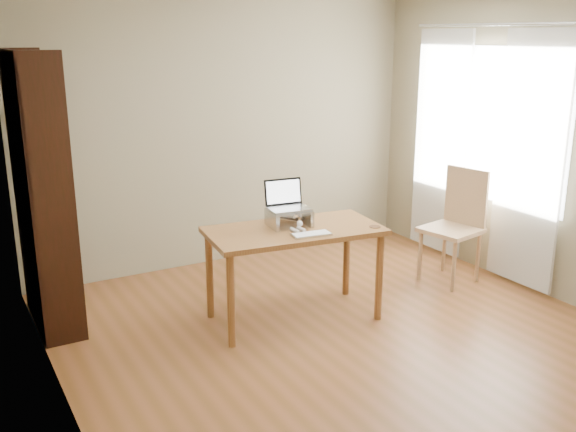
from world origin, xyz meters
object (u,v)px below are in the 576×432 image
object	(u,v)px
laptop	(286,201)
chair	(458,221)
keyboard	(311,234)
desk	(294,241)
bookshelf	(43,193)
cat	(284,217)

from	to	relation	value
laptop	chair	distance (m)	1.76
keyboard	desk	bearing A→B (deg)	102.75
bookshelf	laptop	distance (m)	1.83
bookshelf	desk	world-z (taller)	bookshelf
bookshelf	laptop	size ratio (longest dim) A/B	6.30
desk	chair	distance (m)	1.72
cat	chair	world-z (taller)	chair
desk	laptop	xyz separation A→B (m)	(0.00, 0.13, 0.29)
laptop	cat	distance (m)	0.13
keyboard	cat	xyz separation A→B (m)	(-0.04, 0.33, 0.06)
cat	desk	bearing A→B (deg)	-79.49
laptop	chair	size ratio (longest dim) A/B	0.32
desk	laptop	distance (m)	0.32
bookshelf	desk	size ratio (longest dim) A/B	1.48
bookshelf	cat	world-z (taller)	bookshelf
keyboard	chair	bearing A→B (deg)	14.81
desk	chair	xyz separation A→B (m)	(1.72, -0.01, -0.09)
chair	laptop	bearing A→B (deg)	163.99
desk	keyboard	xyz separation A→B (m)	(0.02, -0.22, 0.11)
chair	bookshelf	bearing A→B (deg)	154.22
chair	keyboard	bearing A→B (deg)	175.85
bookshelf	chair	size ratio (longest dim) A/B	2.03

